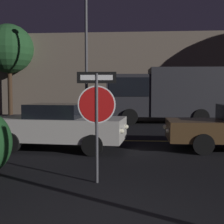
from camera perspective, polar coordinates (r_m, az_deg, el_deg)
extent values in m
cube|color=gold|center=(11.26, 2.22, -5.25)|extent=(36.34, 0.12, 0.01)
cylinder|color=#4C4C51|center=(6.09, -2.80, -3.07)|extent=(0.06, 0.06, 2.14)
cylinder|color=white|center=(6.05, -2.82, 1.37)|extent=(0.74, 0.05, 0.74)
cylinder|color=#B71414|center=(6.05, -2.82, 1.37)|extent=(0.68, 0.05, 0.68)
cube|color=black|center=(6.04, -2.84, 6.31)|extent=(0.76, 0.06, 0.22)
cube|color=white|center=(6.04, -2.84, 6.31)|extent=(0.63, 0.07, 0.10)
cube|color=silver|center=(9.73, -9.53, -3.00)|extent=(4.07, 2.02, 0.68)
cube|color=black|center=(9.71, -10.22, 0.24)|extent=(1.69, 1.58, 0.42)
cylinder|color=black|center=(10.24, -1.52, -4.51)|extent=(0.61, 0.25, 0.60)
cylinder|color=black|center=(8.67, -3.57, -6.08)|extent=(0.61, 0.25, 0.60)
cylinder|color=black|center=(10.96, -14.18, -4.06)|extent=(0.61, 0.25, 0.60)
cylinder|color=black|center=(9.51, -18.11, -5.37)|extent=(0.61, 0.25, 0.60)
sphere|color=#F4EFCC|center=(9.79, 2.63, -2.71)|extent=(0.14, 0.14, 0.14)
sphere|color=#F4EFCC|center=(8.75, 1.82, -3.51)|extent=(0.14, 0.14, 0.14)
cylinder|color=black|center=(9.17, 16.35, -5.68)|extent=(0.60, 0.20, 0.60)
cylinder|color=black|center=(10.72, 14.64, -4.25)|extent=(0.60, 0.20, 0.60)
sphere|color=#F4EFCC|center=(9.26, 10.25, -3.41)|extent=(0.14, 0.14, 0.14)
sphere|color=#F4EFCC|center=(10.27, 9.70, -2.66)|extent=(0.14, 0.14, 0.14)
cube|color=#2D2D33|center=(17.42, 3.02, 3.09)|extent=(2.42, 2.38, 2.26)
cube|color=black|center=(17.42, 3.03, 4.57)|extent=(2.19, 2.42, 0.99)
cube|color=#2D2D33|center=(17.73, 13.01, 3.58)|extent=(3.90, 2.58, 2.61)
cylinder|color=black|center=(16.32, 3.28, -0.87)|extent=(0.85, 0.31, 0.84)
cylinder|color=black|center=(18.64, 3.15, -0.25)|extent=(0.85, 0.31, 0.84)
cylinder|color=black|center=(16.79, 15.94, -0.88)|extent=(0.85, 0.31, 0.84)
cylinder|color=black|center=(19.06, 14.28, -0.28)|extent=(0.85, 0.31, 0.84)
cylinder|color=#4C4C51|center=(17.78, -4.73, 10.50)|extent=(0.16, 0.16, 7.64)
cylinder|color=#422D1E|center=(23.48, -18.14, 3.69)|extent=(0.32, 0.32, 3.50)
sphere|color=#235128|center=(23.66, -18.30, 10.94)|extent=(3.44, 3.44, 3.44)
cube|color=#7A6B5B|center=(24.73, 2.05, 6.72)|extent=(32.48, 4.49, 5.93)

